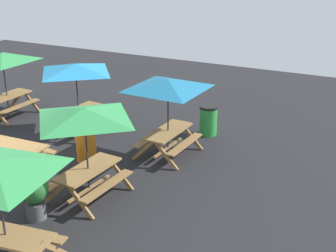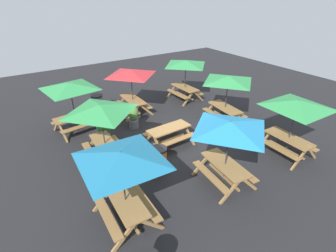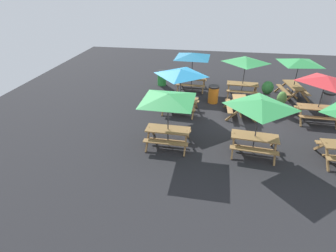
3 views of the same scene
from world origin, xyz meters
name	(u,v)px [view 3 (image 3 of 3)]	position (x,y,z in m)	size (l,w,h in m)	color
ground_plane	(243,117)	(0.00, 0.00, 0.00)	(28.25, 28.25, 0.00)	#232326
picnic_table_0	(168,101)	(3.37, 3.16, 1.99)	(2.83, 2.83, 2.34)	olive
picnic_table_1	(193,58)	(2.96, -3.48, 1.99)	(2.83, 2.83, 2.34)	olive
picnic_table_2	(299,64)	(-3.04, -3.14, 1.99)	(2.80, 2.80, 2.34)	olive
picnic_table_4	(260,107)	(-0.08, 3.16, 1.99)	(2.18, 2.18, 2.34)	olive
picnic_table_5	(240,104)	(0.20, -0.25, 0.56)	(1.59, 1.85, 0.81)	olive
picnic_table_6	(246,63)	(-0.11, -2.88, 1.99)	(2.12, 2.12, 2.34)	olive
picnic_table_7	(181,75)	(3.26, -0.07, 1.99)	(2.20, 2.20, 2.34)	olive
picnic_table_8	(326,83)	(-3.41, -0.10, 1.99)	(2.07, 2.07, 2.34)	olive
trash_bin_gray	(327,101)	(-4.40, -1.64, 0.49)	(0.59, 0.59, 0.98)	gray
trash_bin_orange	(213,94)	(1.57, -1.58, 0.49)	(0.59, 0.59, 0.98)	orange
trash_bin_green	(162,78)	(4.94, -3.93, 0.49)	(0.59, 0.59, 0.98)	green
potted_plant_0	(281,102)	(-1.88, -0.84, 0.60)	(0.48, 0.48, 1.16)	#59595B
potted_plant_1	(267,90)	(-1.44, -2.39, 0.65)	(0.64, 0.64, 1.14)	#59595B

